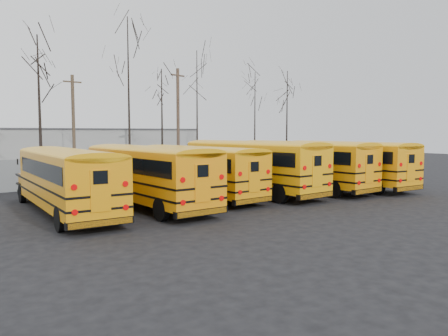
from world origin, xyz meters
TOP-DOWN VIEW (x-y plane):
  - ground at (0.00, 0.00)m, footprint 120.00×120.00m
  - fence at (0.00, 12.00)m, footprint 40.00×0.04m
  - distant_building at (2.00, 32.00)m, footprint 22.00×8.00m
  - bus_a at (-9.10, 2.40)m, footprint 2.59×10.80m
  - bus_b at (-5.34, 2.18)m, footprint 3.10×11.13m
  - bus_c at (-1.76, 3.33)m, footprint 3.30×10.75m
  - bus_d at (1.72, 3.05)m, footprint 3.58×11.73m
  - bus_e at (5.51, 2.66)m, footprint 3.46×11.52m
  - bus_f at (8.94, 1.97)m, footprint 2.83×11.27m
  - utility_pole_left at (-4.63, 17.19)m, footprint 1.45×0.25m
  - utility_pole_right at (5.38, 18.65)m, footprint 1.66×0.64m
  - tree_3 at (-7.14, 16.95)m, footprint 0.26×0.26m
  - tree_4 at (-0.84, 15.25)m, footprint 0.26×0.26m
  - tree_5 at (2.41, 16.02)m, footprint 0.26×0.26m
  - tree_6 at (6.43, 16.95)m, footprint 0.26×0.26m
  - tree_7 at (13.92, 17.91)m, footprint 0.26×0.26m
  - tree_8 at (17.33, 16.77)m, footprint 0.26×0.26m

SIDE VIEW (x-z plane):
  - ground at x=0.00m, z-range 0.00..0.00m
  - fence at x=0.00m, z-range 0.00..2.00m
  - bus_c at x=-1.76m, z-range 0.25..3.22m
  - bus_a at x=-9.10m, z-range 0.26..3.27m
  - bus_b at x=-5.34m, z-range 0.26..3.35m
  - bus_f at x=8.94m, z-range 0.27..3.40m
  - bus_e at x=5.51m, z-range 0.27..3.45m
  - bus_d at x=1.72m, z-range 0.28..3.51m
  - distant_building at x=2.00m, z-range 0.00..4.00m
  - utility_pole_left at x=-4.63m, z-range 0.11..8.23m
  - tree_5 at x=2.41m, z-range 0.00..9.01m
  - tree_7 at x=13.92m, z-range 0.00..9.83m
  - utility_pole_right at x=5.38m, z-range 0.13..9.73m
  - tree_8 at x=17.33m, z-range 0.00..10.08m
  - tree_3 at x=-7.14m, z-range 0.00..10.82m
  - tree_6 at x=6.43m, z-range 0.00..11.08m
  - tree_4 at x=-0.84m, z-range 0.00..12.65m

